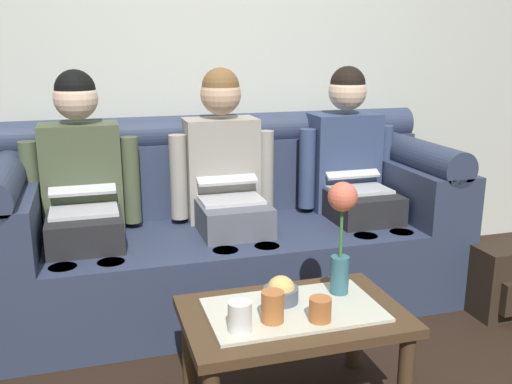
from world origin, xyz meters
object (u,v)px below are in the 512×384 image
(cup_near_right, at_px, (240,317))
(coffee_table, at_px, (293,325))
(person_middle, at_px, (226,179))
(snack_bowl, at_px, (281,292))
(backpack_right, at_px, (506,280))
(person_right, at_px, (352,171))
(person_left, at_px, (83,189))
(cup_near_left, at_px, (273,307))
(cup_far_center, at_px, (320,309))
(flower_vase, at_px, (342,225))
(couch, at_px, (227,232))

(cup_near_right, bearing_deg, coffee_table, 24.56)
(person_middle, height_order, cup_near_right, person_middle)
(coffee_table, height_order, cup_near_right, cup_near_right)
(snack_bowl, height_order, cup_near_right, cup_near_right)
(coffee_table, distance_m, backpack_right, 1.39)
(person_right, bearing_deg, backpack_right, -44.24)
(person_left, height_order, cup_near_left, person_left)
(person_left, bearing_deg, cup_far_center, -55.83)
(person_middle, bearing_deg, flower_vase, -77.17)
(person_right, bearing_deg, snack_bowl, -127.78)
(person_middle, distance_m, flower_vase, 0.96)
(couch, height_order, backpack_right, couch)
(person_right, distance_m, cup_near_right, 1.48)
(person_middle, bearing_deg, person_left, 180.00)
(person_right, bearing_deg, cup_near_left, -126.82)
(person_left, xyz_separation_m, person_middle, (0.71, -0.00, 0.00))
(coffee_table, distance_m, snack_bowl, 0.13)
(coffee_table, distance_m, cup_far_center, 0.17)
(coffee_table, xyz_separation_m, cup_near_right, (-0.23, -0.10, 0.12))
(person_right, height_order, cup_near_right, person_right)
(couch, bearing_deg, flower_vase, -77.23)
(person_middle, bearing_deg, coffee_table, -90.00)
(person_left, xyz_separation_m, cup_near_left, (0.61, -1.09, -0.19))
(snack_bowl, height_order, cup_near_left, cup_near_left)
(person_right, bearing_deg, flower_vase, -117.90)
(person_middle, xyz_separation_m, coffee_table, (0.00, -1.02, -0.32))
(person_middle, distance_m, cup_near_right, 1.16)
(flower_vase, distance_m, snack_bowl, 0.33)
(cup_far_center, distance_m, backpack_right, 1.40)
(couch, relative_size, snack_bowl, 18.33)
(person_right, xyz_separation_m, cup_near_left, (-0.82, -1.09, -0.19))
(person_middle, height_order, backpack_right, person_middle)
(cup_near_right, height_order, backpack_right, cup_near_right)
(couch, height_order, cup_far_center, couch)
(cup_near_right, bearing_deg, person_middle, 78.49)
(cup_far_center, bearing_deg, cup_near_right, 178.17)
(backpack_right, bearing_deg, coffee_table, -161.67)
(person_left, relative_size, coffee_table, 1.53)
(couch, height_order, person_middle, person_middle)
(person_left, height_order, snack_bowl, person_left)
(person_left, xyz_separation_m, cup_far_center, (0.77, -1.13, -0.21))
(person_right, distance_m, cup_near_left, 1.37)
(person_middle, distance_m, coffee_table, 1.06)
(flower_vase, height_order, cup_near_right, flower_vase)
(person_middle, xyz_separation_m, backpack_right, (1.31, -0.58, -0.48))
(person_right, bearing_deg, couch, 179.67)
(flower_vase, distance_m, cup_near_left, 0.41)
(person_right, relative_size, cup_far_center, 14.69)
(flower_vase, relative_size, backpack_right, 1.21)
(flower_vase, xyz_separation_m, backpack_right, (1.10, 0.36, -0.51))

